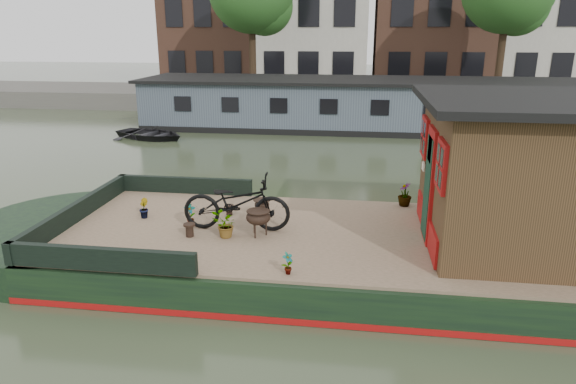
# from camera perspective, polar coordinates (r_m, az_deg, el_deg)

# --- Properties ---
(ground) EXTENTS (120.00, 120.00, 0.00)m
(ground) POSITION_cam_1_polar(r_m,az_deg,el_deg) (9.33, 12.04, -8.57)
(ground) COLOR #383F28
(ground) RESTS_ON ground
(houseboat_hull) EXTENTS (14.01, 4.02, 0.60)m
(houseboat_hull) POSITION_cam_1_polar(r_m,az_deg,el_deg) (9.21, 3.80, -6.71)
(houseboat_hull) COLOR black
(houseboat_hull) RESTS_ON ground
(houseboat_deck) EXTENTS (11.80, 3.80, 0.05)m
(houseboat_deck) POSITION_cam_1_polar(r_m,az_deg,el_deg) (9.08, 12.28, -5.02)
(houseboat_deck) COLOR #8B6E55
(houseboat_deck) RESTS_ON houseboat_hull
(bow_bulwark) EXTENTS (3.00, 4.00, 0.35)m
(bow_bulwark) POSITION_cam_1_polar(r_m,az_deg,el_deg) (9.96, -18.12, -2.26)
(bow_bulwark) COLOR black
(bow_bulwark) RESTS_ON houseboat_deck
(cabin) EXTENTS (4.00, 3.50, 2.42)m
(cabin) POSITION_cam_1_polar(r_m,az_deg,el_deg) (9.15, 26.58, 1.94)
(cabin) COLOR black
(cabin) RESTS_ON houseboat_deck
(bicycle) EXTENTS (1.93, 0.76, 1.00)m
(bicycle) POSITION_cam_1_polar(r_m,az_deg,el_deg) (9.07, -5.74, -1.21)
(bicycle) COLOR black
(bicycle) RESTS_ON houseboat_deck
(potted_plant_a) EXTENTS (0.24, 0.18, 0.40)m
(potted_plant_a) POSITION_cam_1_polar(r_m,az_deg,el_deg) (9.48, -10.85, -2.50)
(potted_plant_a) COLOR brown
(potted_plant_a) RESTS_ON houseboat_deck
(potted_plant_b) EXTENTS (0.25, 0.26, 0.38)m
(potted_plant_b) POSITION_cam_1_polar(r_m,az_deg,el_deg) (10.08, -15.76, -1.73)
(potted_plant_b) COLOR brown
(potted_plant_b) RESTS_ON houseboat_deck
(potted_plant_c) EXTENTS (0.55, 0.54, 0.46)m
(potted_plant_c) POSITION_cam_1_polar(r_m,az_deg,el_deg) (8.82, -7.04, -3.66)
(potted_plant_c) COLOR brown
(potted_plant_c) RESTS_ON houseboat_deck
(potted_plant_d) EXTENTS (0.28, 0.28, 0.48)m
(potted_plant_d) POSITION_cam_1_polar(r_m,az_deg,el_deg) (10.61, 12.86, -0.25)
(potted_plant_d) COLOR maroon
(potted_plant_d) RESTS_ON houseboat_deck
(potted_plant_e) EXTENTS (0.21, 0.21, 0.34)m
(potted_plant_e) POSITION_cam_1_polar(r_m,az_deg,el_deg) (7.49, -0.02, -7.95)
(potted_plant_e) COLOR brown
(potted_plant_e) RESTS_ON houseboat_deck
(brazier_front) EXTENTS (0.55, 0.55, 0.46)m
(brazier_front) POSITION_cam_1_polar(r_m,az_deg,el_deg) (8.85, -3.31, -3.46)
(brazier_front) COLOR black
(brazier_front) RESTS_ON houseboat_deck
(brazier_rear) EXTENTS (0.45, 0.45, 0.37)m
(brazier_rear) POSITION_cam_1_polar(r_m,az_deg,el_deg) (9.68, -2.91, -1.88)
(brazier_rear) COLOR black
(brazier_rear) RESTS_ON houseboat_deck
(bollard_port) EXTENTS (0.17, 0.17, 0.20)m
(bollard_port) POSITION_cam_1_polar(r_m,az_deg,el_deg) (9.93, -6.54, -1.99)
(bollard_port) COLOR black
(bollard_port) RESTS_ON houseboat_deck
(bollard_stbd) EXTENTS (0.20, 0.20, 0.23)m
(bollard_stbd) POSITION_cam_1_polar(r_m,az_deg,el_deg) (9.00, -10.88, -4.18)
(bollard_stbd) COLOR black
(bollard_stbd) RESTS_ON houseboat_deck
(dinghy) EXTENTS (3.51, 3.00, 0.62)m
(dinghy) POSITION_cam_1_polar(r_m,az_deg,el_deg) (21.01, -15.05, 6.60)
(dinghy) COLOR black
(dinghy) RESTS_ON ground
(far_houseboat) EXTENTS (20.40, 4.40, 2.11)m
(far_houseboat) POSITION_cam_1_polar(r_m,az_deg,el_deg) (22.61, 10.01, 9.36)
(far_houseboat) COLOR #47545F
(far_houseboat) RESTS_ON ground
(quay) EXTENTS (60.00, 6.00, 0.90)m
(quay) POSITION_cam_1_polar(r_m,az_deg,el_deg) (29.12, 9.60, 10.09)
(quay) COLOR #47443F
(quay) RESTS_ON ground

